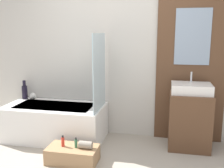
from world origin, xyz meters
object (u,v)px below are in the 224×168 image
wooden_step_bench (73,154)px  bottle_soap_secondary (76,143)px  bathtub (55,122)px  vase_tall_dark (25,91)px  vase_round_light (33,96)px  sink (191,88)px  bottle_soap_primary (63,142)px

wooden_step_bench → bottle_soap_secondary: bottle_soap_secondary is taller
bathtub → bottle_soap_secondary: (0.55, -0.63, -0.01)m
vase_tall_dark → vase_round_light: bearing=-3.6°
vase_round_light → wooden_step_bench: bearing=-42.5°
bathtub → sink: bearing=3.1°
bottle_soap_primary → sink: bearing=25.7°
vase_tall_dark → bottle_soap_primary: vase_tall_dark is taller
vase_tall_dark → vase_round_light: size_ratio=2.86×
wooden_step_bench → bottle_soap_secondary: 0.16m
bottle_soap_secondary → bottle_soap_primary: bearing=180.0°
vase_tall_dark → bottle_soap_primary: (1.00, -0.91, -0.37)m
sink → bottle_soap_primary: sink is taller
vase_round_light → bottle_soap_primary: size_ratio=0.75×
bottle_soap_primary → vase_round_light: bearing=133.7°
vase_tall_dark → bathtub: bearing=-23.6°
bottle_soap_primary → bottle_soap_secondary: bottle_soap_primary is taller
bathtub → sink: 2.00m
wooden_step_bench → vase_tall_dark: size_ratio=2.05×
vase_tall_dark → bottle_soap_primary: bearing=-42.1°
bottle_soap_primary → bottle_soap_secondary: size_ratio=1.11×
wooden_step_bench → vase_round_light: (-0.98, 0.90, 0.46)m
bottle_soap_secondary → vase_tall_dark: bearing=142.3°
wooden_step_bench → vase_round_light: 1.41m
vase_tall_dark → wooden_step_bench: bearing=-38.8°
wooden_step_bench → sink: 1.75m
vase_tall_dark → bottle_soap_secondary: 1.53m
wooden_step_bench → vase_tall_dark: 1.54m
bottle_soap_primary → vase_tall_dark: bearing=137.9°
bottle_soap_primary → bottle_soap_secondary: 0.17m
wooden_step_bench → vase_round_light: bearing=137.5°
bottle_soap_primary → bottle_soap_secondary: bearing=0.0°
sink → bottle_soap_secondary: size_ratio=4.18×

